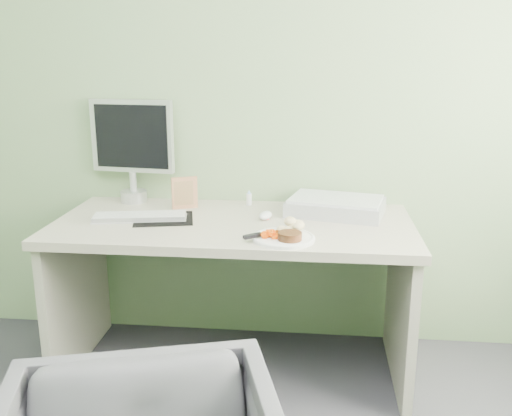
# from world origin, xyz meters

# --- Properties ---
(wall_back) EXTENTS (3.50, 0.00, 3.50)m
(wall_back) POSITION_xyz_m (0.00, 2.00, 1.35)
(wall_back) COLOR gray
(wall_back) RESTS_ON floor
(desk) EXTENTS (1.60, 0.75, 0.73)m
(desk) POSITION_xyz_m (0.00, 1.62, 0.55)
(desk) COLOR beige
(desk) RESTS_ON floor
(plate) EXTENTS (0.25, 0.25, 0.01)m
(plate) POSITION_xyz_m (0.24, 1.38, 0.74)
(plate) COLOR white
(plate) RESTS_ON desk
(steak) EXTENTS (0.12, 0.12, 0.03)m
(steak) POSITION_xyz_m (0.27, 1.35, 0.76)
(steak) COLOR black
(steak) RESTS_ON plate
(potato_pile) EXTENTS (0.11, 0.09, 0.06)m
(potato_pile) POSITION_xyz_m (0.27, 1.44, 0.77)
(potato_pile) COLOR tan
(potato_pile) RESTS_ON plate
(carrot_heap) EXTENTS (0.08, 0.07, 0.04)m
(carrot_heap) POSITION_xyz_m (0.19, 1.37, 0.76)
(carrot_heap) COLOR #FF5205
(carrot_heap) RESTS_ON plate
(steak_knife) EXTENTS (0.17, 0.15, 0.02)m
(steak_knife) POSITION_xyz_m (0.15, 1.37, 0.76)
(steak_knife) COLOR silver
(steak_knife) RESTS_ON plate
(mousepad) EXTENTS (0.31, 0.28, 0.00)m
(mousepad) POSITION_xyz_m (-0.32, 1.62, 0.73)
(mousepad) COLOR black
(mousepad) RESTS_ON desk
(keyboard) EXTENTS (0.42, 0.19, 0.02)m
(keyboard) POSITION_xyz_m (-0.42, 1.61, 0.75)
(keyboard) COLOR white
(keyboard) RESTS_ON desk
(computer_mouse) EXTENTS (0.07, 0.10, 0.03)m
(computer_mouse) POSITION_xyz_m (0.14, 1.68, 0.75)
(computer_mouse) COLOR white
(computer_mouse) RESTS_ON desk
(photo_frame) EXTENTS (0.12, 0.06, 0.16)m
(photo_frame) POSITION_xyz_m (-0.26, 1.82, 0.81)
(photo_frame) COLOR #926044
(photo_frame) RESTS_ON desk
(eyedrop_bottle) EXTENTS (0.03, 0.03, 0.08)m
(eyedrop_bottle) POSITION_xyz_m (0.04, 1.92, 0.77)
(eyedrop_bottle) COLOR white
(eyedrop_bottle) RESTS_ON desk
(scanner) EXTENTS (0.48, 0.38, 0.07)m
(scanner) POSITION_xyz_m (0.46, 1.79, 0.76)
(scanner) COLOR #A5A7AC
(scanner) RESTS_ON desk
(monitor) EXTENTS (0.43, 0.13, 0.51)m
(monitor) POSITION_xyz_m (-0.55, 1.94, 1.02)
(monitor) COLOR silver
(monitor) RESTS_ON desk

